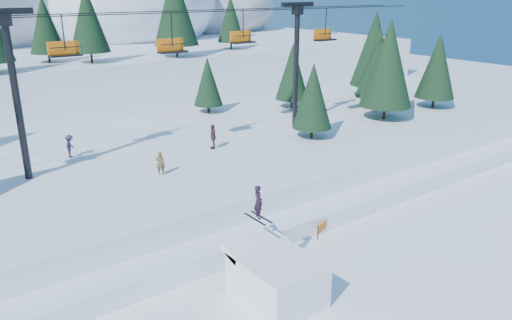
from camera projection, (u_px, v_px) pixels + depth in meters
ground at (332, 297)px, 23.59m from camera, size 160.00×160.00×0.00m
mid_shelf at (160, 168)px, 36.89m from camera, size 70.00×22.00×2.50m
berm at (237, 225)px, 29.50m from camera, size 70.00×6.00×1.10m
jump_kicker at (275, 277)px, 23.09m from camera, size 3.15×4.37×5.22m
chairlift at (163, 57)px, 34.75m from camera, size 46.00×3.21×10.28m
conifer_stand at (185, 85)px, 36.98m from camera, size 61.45×16.63×9.21m
distant_skiers at (127, 147)px, 34.63m from camera, size 36.53×8.81×1.86m
banner_near at (328, 222)px, 29.93m from camera, size 2.68×1.04×0.90m
banner_far at (373, 199)px, 33.25m from camera, size 2.72×0.95×0.90m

